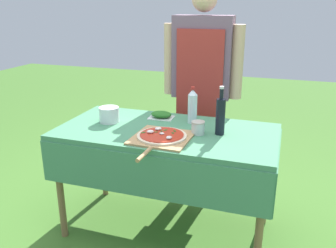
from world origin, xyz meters
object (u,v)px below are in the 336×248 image
water_bottle (192,106)px  herb_container (161,115)px  oil_bottle (220,116)px  person_cook (202,78)px  pizza_on_peel (161,137)px  prep_table (167,142)px  sauce_jar (198,128)px  mixing_tub (109,115)px

water_bottle → herb_container: 0.27m
herb_container → oil_bottle: bearing=-22.9°
person_cook → pizza_on_peel: size_ratio=3.12×
prep_table → person_cook: size_ratio=0.86×
oil_bottle → sauce_jar: oil_bottle is taller
herb_container → sauce_jar: size_ratio=2.08×
water_bottle → mixing_tub: size_ratio=1.84×
person_cook → sauce_jar: person_cook is taller
pizza_on_peel → sauce_jar: bearing=41.2°
sauce_jar → prep_table: bearing=176.0°
oil_bottle → herb_container: (-0.48, 0.20, -0.10)m
water_bottle → herb_container: (-0.25, 0.03, -0.10)m
prep_table → herb_container: size_ratio=8.11×
prep_table → sauce_jar: size_ratio=16.88×
herb_container → mixing_tub: (-0.32, -0.21, 0.03)m
water_bottle → herb_container: water_bottle is taller
herb_container → prep_table: bearing=-62.5°
oil_bottle → prep_table: bearing=-176.0°
person_cook → oil_bottle: 0.71m
person_cook → mixing_tub: 0.85m
herb_container → mixing_tub: size_ratio=1.29×
sauce_jar → water_bottle: bearing=114.1°
water_bottle → mixing_tub: 0.60m
oil_bottle → mixing_tub: 0.80m
prep_table → mixing_tub: 0.47m
oil_bottle → sauce_jar: (-0.14, -0.04, -0.09)m
pizza_on_peel → mixing_tub: bearing=158.4°
person_cook → water_bottle: bearing=94.7°
prep_table → pizza_on_peel: size_ratio=2.68×
herb_container → mixing_tub: mixing_tub is taller
oil_bottle → herb_container: bearing=157.1°
oil_bottle → pizza_on_peel: bearing=-148.5°
oil_bottle → herb_container: 0.53m
pizza_on_peel → oil_bottle: (0.33, 0.20, 0.11)m
prep_table → water_bottle: water_bottle is taller
person_cook → mixing_tub: bearing=50.2°
herb_container → mixing_tub: 0.38m
person_cook → herb_container: 0.53m
mixing_tub → sauce_jar: bearing=-3.1°
person_cook → herb_container: person_cook is taller
pizza_on_peel → prep_table: bearing=99.5°
prep_table → person_cook: bearing=83.0°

